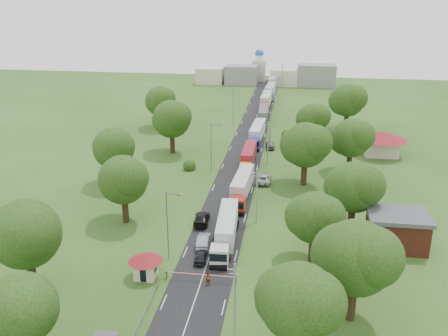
% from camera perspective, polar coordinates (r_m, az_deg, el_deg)
% --- Properties ---
extents(ground, '(260.00, 260.00, 0.00)m').
position_cam_1_polar(ground, '(86.82, 0.46, -3.91)').
color(ground, '#284918').
rests_on(ground, ground).
extents(road, '(8.00, 200.00, 0.04)m').
position_cam_1_polar(road, '(105.27, 1.94, 0.49)').
color(road, black).
rests_on(road, ground).
extents(boom_barrier, '(9.22, 0.35, 1.18)m').
position_cam_1_polar(boom_barrier, '(64.84, -3.84, -12.04)').
color(boom_barrier, slate).
rests_on(boom_barrier, ground).
extents(guard_booth, '(4.40, 4.40, 3.45)m').
position_cam_1_polar(guard_booth, '(65.52, -8.96, -10.59)').
color(guard_booth, beige).
rests_on(guard_booth, ground).
extents(guard_rail, '(0.10, 17.00, 1.70)m').
position_cam_1_polar(guard_rail, '(58.28, -9.62, -17.57)').
color(guard_rail, slate).
rests_on(guard_rail, ground).
extents(info_sign, '(0.12, 3.10, 4.10)m').
position_cam_1_polar(info_sign, '(118.22, 5.29, 4.16)').
color(info_sign, slate).
rests_on(info_sign, ground).
extents(pole_0, '(1.60, 0.24, 9.00)m').
position_cam_1_polar(pole_0, '(53.54, 1.22, -14.84)').
color(pole_0, gray).
rests_on(pole_0, ground).
extents(pole_1, '(1.60, 0.24, 9.00)m').
position_cam_1_polar(pole_1, '(78.04, 3.78, -3.07)').
color(pole_1, gray).
rests_on(pole_1, ground).
extents(pole_2, '(1.60, 0.24, 9.00)m').
position_cam_1_polar(pole_2, '(104.32, 5.04, 2.95)').
color(pole_2, gray).
rests_on(pole_2, ground).
extents(pole_3, '(1.60, 0.24, 9.00)m').
position_cam_1_polar(pole_3, '(131.31, 5.80, 6.52)').
color(pole_3, gray).
rests_on(pole_3, ground).
extents(pole_4, '(1.60, 0.24, 9.00)m').
position_cam_1_polar(pole_4, '(158.65, 6.30, 8.86)').
color(pole_4, gray).
rests_on(pole_4, ground).
extents(pole_5, '(1.60, 0.24, 9.00)m').
position_cam_1_polar(pole_5, '(186.19, 6.66, 10.52)').
color(pole_5, gray).
rests_on(pole_5, ground).
extents(lamp_0, '(2.03, 0.22, 10.00)m').
position_cam_1_polar(lamp_0, '(67.66, -6.38, -6.15)').
color(lamp_0, slate).
rests_on(lamp_0, ground).
extents(lamp_1, '(2.03, 0.22, 10.00)m').
position_cam_1_polar(lamp_1, '(99.51, -1.41, 2.69)').
color(lamp_1, slate).
rests_on(lamp_1, ground).
extents(lamp_2, '(2.03, 0.22, 10.00)m').
position_cam_1_polar(lamp_2, '(132.95, 1.13, 7.17)').
color(lamp_2, slate).
rests_on(lamp_2, ground).
extents(tree_0, '(8.80, 8.80, 11.07)m').
position_cam_1_polar(tree_0, '(49.52, 8.54, -14.76)').
color(tree_0, '#382616').
rests_on(tree_0, ground).
extents(tree_1, '(9.60, 9.60, 12.05)m').
position_cam_1_polar(tree_1, '(56.44, 14.80, -9.79)').
color(tree_1, '#382616').
rests_on(tree_1, ground).
extents(tree_2, '(8.00, 8.00, 10.10)m').
position_cam_1_polar(tree_2, '(67.26, 10.30, -5.54)').
color(tree_2, '#382616').
rests_on(tree_2, ground).
extents(tree_3, '(8.80, 8.80, 11.07)m').
position_cam_1_polar(tree_3, '(76.68, 14.62, -2.09)').
color(tree_3, '#382616').
rests_on(tree_3, ground).
extents(tree_4, '(9.60, 9.60, 12.05)m').
position_cam_1_polar(tree_4, '(92.93, 9.30, 2.64)').
color(tree_4, '#382616').
rests_on(tree_4, ground).
extents(tree_5, '(8.80, 8.80, 11.07)m').
position_cam_1_polar(tree_5, '(101.36, 14.34, 3.37)').
color(tree_5, '#382616').
rests_on(tree_5, ground).
extents(tree_6, '(8.00, 8.00, 10.10)m').
position_cam_1_polar(tree_6, '(117.37, 10.15, 5.63)').
color(tree_6, '#382616').
rests_on(tree_6, ground).
extents(tree_7, '(9.60, 9.60, 12.05)m').
position_cam_1_polar(tree_7, '(132.31, 13.96, 7.54)').
color(tree_7, '#382616').
rests_on(tree_7, ground).
extents(tree_8, '(8.00, 8.00, 10.10)m').
position_cam_1_polar(tree_8, '(52.79, -22.06, -14.58)').
color(tree_8, '#382616').
rests_on(tree_8, ground).
extents(tree_9, '(9.60, 9.60, 12.05)m').
position_cam_1_polar(tree_9, '(63.85, -21.67, -6.94)').
color(tree_9, '#382616').
rests_on(tree_9, ground).
extents(tree_10, '(8.80, 8.80, 11.07)m').
position_cam_1_polar(tree_10, '(78.59, -11.43, -1.27)').
color(tree_10, '#382616').
rests_on(tree_10, ground).
extents(tree_11, '(8.80, 8.80, 11.07)m').
position_cam_1_polar(tree_11, '(94.20, -12.48, 2.26)').
color(tree_11, '#382616').
rests_on(tree_11, ground).
extents(tree_12, '(9.60, 9.60, 12.05)m').
position_cam_1_polar(tree_12, '(110.60, -6.01, 5.62)').
color(tree_12, '#382616').
rests_on(tree_12, ground).
extents(tree_13, '(8.80, 8.80, 11.07)m').
position_cam_1_polar(tree_13, '(131.55, -7.30, 7.62)').
color(tree_13, '#382616').
rests_on(tree_13, ground).
extents(house_brick, '(8.60, 6.60, 5.20)m').
position_cam_1_polar(house_brick, '(75.73, 19.17, -6.68)').
color(house_brick, maroon).
rests_on(house_brick, ground).
extents(house_cream, '(10.08, 10.08, 5.80)m').
position_cam_1_polar(house_cream, '(114.74, 17.63, 3.12)').
color(house_cream, beige).
rests_on(house_cream, ground).
extents(distant_town, '(52.00, 8.00, 8.00)m').
position_cam_1_polar(distant_town, '(191.50, 5.24, 10.47)').
color(distant_town, gray).
rests_on(distant_town, ground).
extents(church, '(5.00, 5.00, 12.30)m').
position_cam_1_polar(church, '(199.38, 4.02, 11.44)').
color(church, beige).
rests_on(church, ground).
extents(truck_0, '(3.25, 14.82, 4.09)m').
position_cam_1_polar(truck_0, '(72.57, 0.25, -7.09)').
color(truck_0, silver).
rests_on(truck_0, ground).
extents(truck_1, '(3.13, 14.75, 4.08)m').
position_cam_1_polar(truck_1, '(87.55, 2.05, -2.17)').
color(truck_1, '#AF1F14').
rests_on(truck_1, ground).
extents(truck_2, '(2.37, 13.54, 3.75)m').
position_cam_1_polar(truck_2, '(103.37, 2.81, 1.27)').
color(truck_2, orange).
rests_on(truck_2, ground).
extents(truck_3, '(3.02, 14.76, 4.08)m').
position_cam_1_polar(truck_3, '(119.21, 3.77, 3.92)').
color(truck_3, '#1B2EA5').
rests_on(truck_3, ground).
extents(truck_4, '(3.19, 14.31, 3.95)m').
position_cam_1_polar(truck_4, '(136.95, 4.50, 6.01)').
color(truck_4, '#BABABA').
rests_on(truck_4, ground).
extents(truck_5, '(2.91, 15.41, 4.27)m').
position_cam_1_polar(truck_5, '(154.01, 4.81, 7.65)').
color(truck_5, '#B1351B').
rests_on(truck_5, ground).
extents(truck_6, '(3.32, 14.98, 4.14)m').
position_cam_1_polar(truck_6, '(168.68, 5.30, 8.71)').
color(truck_6, '#286D2D').
rests_on(truck_6, ground).
extents(truck_7, '(2.45, 14.28, 3.96)m').
position_cam_1_polar(truck_7, '(185.89, 5.55, 9.73)').
color(truck_7, silver).
rests_on(truck_7, ground).
extents(car_lane_front, '(1.81, 4.04, 1.35)m').
position_cam_1_polar(car_lane_front, '(69.07, -2.67, -10.04)').
color(car_lane_front, black).
rests_on(car_lane_front, ground).
extents(car_lane_mid, '(2.00, 4.86, 1.57)m').
position_cam_1_polar(car_lane_mid, '(72.71, -2.38, -8.29)').
color(car_lane_mid, '#919498').
rests_on(car_lane_mid, ground).
extents(car_lane_rear, '(2.64, 5.66, 1.60)m').
position_cam_1_polar(car_lane_rear, '(79.16, -2.56, -5.78)').
color(car_lane_rear, black).
rests_on(car_lane_rear, ground).
extents(car_verge_near, '(2.71, 5.65, 1.55)m').
position_cam_1_polar(car_verge_near, '(95.38, 4.57, -1.20)').
color(car_verge_near, '#B4B4B4').
rests_on(car_verge_near, ground).
extents(car_verge_far, '(2.38, 4.98, 1.64)m').
position_cam_1_polar(car_verge_far, '(115.73, 5.31, 2.68)').
color(car_verge_far, '#595C61').
rests_on(car_verge_far, ground).
extents(pedestrian_near, '(0.75, 0.65, 1.72)m').
position_cam_1_polar(pedestrian_near, '(63.87, -1.83, -12.59)').
color(pedestrian_near, gray).
rests_on(pedestrian_near, ground).
extents(pedestrian_booth, '(1.04, 1.09, 1.77)m').
position_cam_1_polar(pedestrian_booth, '(65.18, -8.55, -12.06)').
color(pedestrian_booth, gray).
rests_on(pedestrian_booth, ground).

